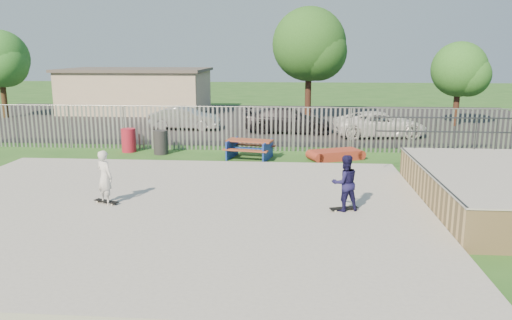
# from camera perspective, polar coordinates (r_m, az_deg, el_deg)

# --- Properties ---
(ground) EXTENTS (120.00, 120.00, 0.00)m
(ground) POSITION_cam_1_polar(r_m,az_deg,el_deg) (14.51, -10.54, -5.78)
(ground) COLOR #24531C
(ground) RESTS_ON ground
(concrete_slab) EXTENTS (15.00, 12.00, 0.15)m
(concrete_slab) POSITION_cam_1_polar(r_m,az_deg,el_deg) (14.49, -10.55, -5.49)
(concrete_slab) COLOR gray
(concrete_slab) RESTS_ON ground
(quarter_pipe) EXTENTS (5.50, 7.05, 2.19)m
(quarter_pipe) POSITION_cam_1_polar(r_m,az_deg,el_deg) (15.96, 25.69, -3.06)
(quarter_pipe) COLOR tan
(quarter_pipe) RESTS_ON ground
(fence) EXTENTS (26.04, 16.02, 2.00)m
(fence) POSITION_cam_1_polar(r_m,az_deg,el_deg) (18.42, -4.00, 1.49)
(fence) COLOR gray
(fence) RESTS_ON ground
(picnic_table) EXTENTS (2.19, 1.93, 0.80)m
(picnic_table) POSITION_cam_1_polar(r_m,az_deg,el_deg) (21.07, -0.72, 1.27)
(picnic_table) COLOR brown
(picnic_table) RESTS_ON ground
(funbox) EXTENTS (2.18, 1.67, 0.39)m
(funbox) POSITION_cam_1_polar(r_m,az_deg,el_deg) (21.21, 9.09, 0.60)
(funbox) COLOR maroon
(funbox) RESTS_ON ground
(trash_bin_red) EXTENTS (0.63, 0.63, 1.06)m
(trash_bin_red) POSITION_cam_1_polar(r_m,az_deg,el_deg) (23.17, -14.35, 2.20)
(trash_bin_red) COLOR maroon
(trash_bin_red) RESTS_ON ground
(trash_bin_grey) EXTENTS (0.63, 0.63, 1.06)m
(trash_bin_grey) POSITION_cam_1_polar(r_m,az_deg,el_deg) (22.35, -10.83, 2.00)
(trash_bin_grey) COLOR #242426
(trash_bin_grey) RESTS_ON ground
(parking_lot) EXTENTS (40.00, 18.00, 0.02)m
(parking_lot) POSITION_cam_1_polar(r_m,az_deg,el_deg) (32.82, -2.02, 4.56)
(parking_lot) COLOR black
(parking_lot) RESTS_ON ground
(car_silver) EXTENTS (4.00, 1.54, 1.30)m
(car_silver) POSITION_cam_1_polar(r_m,az_deg,el_deg) (29.13, -8.12, 4.76)
(car_silver) COLOR #B6B6BB
(car_silver) RESTS_ON parking_lot
(car_dark) EXTENTS (4.91, 2.18, 1.40)m
(car_dark) POSITION_cam_1_polar(r_m,az_deg,el_deg) (27.76, 3.62, 4.59)
(car_dark) COLOR black
(car_dark) RESTS_ON parking_lot
(car_white) EXTENTS (5.03, 2.81, 1.33)m
(car_white) POSITION_cam_1_polar(r_m,az_deg,el_deg) (27.09, 13.97, 3.99)
(car_white) COLOR white
(car_white) RESTS_ON parking_lot
(building) EXTENTS (10.40, 6.40, 3.20)m
(building) POSITION_cam_1_polar(r_m,az_deg,el_deg) (38.24, -13.46, 7.76)
(building) COLOR #B6A78C
(building) RESTS_ON ground
(tree_left) EXTENTS (3.79, 3.79, 5.85)m
(tree_left) POSITION_cam_1_polar(r_m,az_deg,el_deg) (37.88, -27.23, 10.24)
(tree_left) COLOR #3E2D19
(tree_left) RESTS_ON ground
(tree_mid) EXTENTS (4.68, 4.68, 7.22)m
(tree_mid) POSITION_cam_1_polar(r_m,az_deg,el_deg) (32.66, 6.09, 13.00)
(tree_mid) COLOR #3A2117
(tree_mid) RESTS_ON ground
(tree_right) EXTENTS (3.26, 3.26, 5.02)m
(tree_right) POSITION_cam_1_polar(r_m,az_deg,el_deg) (32.39, 22.21, 9.55)
(tree_right) COLOR #392117
(tree_right) RESTS_ON ground
(skateboard_a) EXTENTS (0.82, 0.44, 0.08)m
(skateboard_a) POSITION_cam_1_polar(r_m,az_deg,el_deg) (14.08, 10.01, -5.52)
(skateboard_a) COLOR black
(skateboard_a) RESTS_ON concrete_slab
(skateboard_b) EXTENTS (0.81, 0.50, 0.08)m
(skateboard_b) POSITION_cam_1_polar(r_m,az_deg,el_deg) (15.11, -16.72, -4.62)
(skateboard_b) COLOR black
(skateboard_b) RESTS_ON concrete_slab
(skater_navy) EXTENTS (0.91, 0.80, 1.56)m
(skater_navy) POSITION_cam_1_polar(r_m,az_deg,el_deg) (13.87, 10.12, -2.60)
(skater_navy) COLOR #15133C
(skater_navy) RESTS_ON concrete_slab
(skater_white) EXTENTS (0.68, 0.62, 1.56)m
(skater_white) POSITION_cam_1_polar(r_m,az_deg,el_deg) (14.91, -16.90, -1.89)
(skater_white) COLOR silver
(skater_white) RESTS_ON concrete_slab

